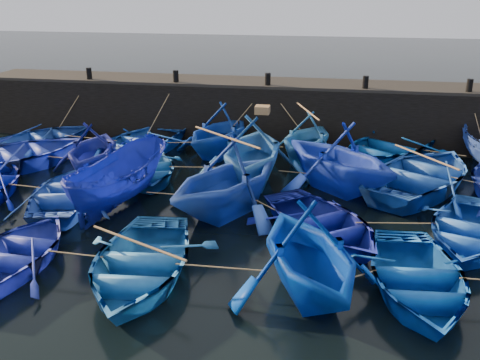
# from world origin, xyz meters

# --- Properties ---
(ground) EXTENTS (120.00, 120.00, 0.00)m
(ground) POSITION_xyz_m (0.00, 0.00, 0.00)
(ground) COLOR black
(ground) RESTS_ON ground
(quay_wall) EXTENTS (26.00, 2.50, 2.50)m
(quay_wall) POSITION_xyz_m (0.00, 10.50, 1.25)
(quay_wall) COLOR black
(quay_wall) RESTS_ON ground
(quay_top) EXTENTS (26.00, 2.50, 0.12)m
(quay_top) POSITION_xyz_m (0.00, 10.50, 2.56)
(quay_top) COLOR black
(quay_top) RESTS_ON quay_wall
(bollard_0) EXTENTS (0.24, 0.24, 0.50)m
(bollard_0) POSITION_xyz_m (-8.00, 9.60, 2.87)
(bollard_0) COLOR black
(bollard_0) RESTS_ON quay_top
(bollard_1) EXTENTS (0.24, 0.24, 0.50)m
(bollard_1) POSITION_xyz_m (-4.00, 9.60, 2.87)
(bollard_1) COLOR black
(bollard_1) RESTS_ON quay_top
(bollard_2) EXTENTS (0.24, 0.24, 0.50)m
(bollard_2) POSITION_xyz_m (0.00, 9.60, 2.87)
(bollard_2) COLOR black
(bollard_2) RESTS_ON quay_top
(bollard_3) EXTENTS (0.24, 0.24, 0.50)m
(bollard_3) POSITION_xyz_m (4.00, 9.60, 2.87)
(bollard_3) COLOR black
(bollard_3) RESTS_ON quay_top
(bollard_4) EXTENTS (0.24, 0.24, 0.50)m
(bollard_4) POSITION_xyz_m (8.00, 9.60, 2.87)
(bollard_4) COLOR black
(bollard_4) RESTS_ON quay_top
(boat_0) EXTENTS (5.15, 5.37, 0.91)m
(boat_0) POSITION_xyz_m (-9.30, 7.60, 0.45)
(boat_0) COLOR navy
(boat_0) RESTS_ON ground
(boat_1) EXTENTS (5.09, 6.02, 1.07)m
(boat_1) POSITION_xyz_m (-5.01, 7.25, 0.53)
(boat_1) COLOR #184AB8
(boat_1) RESTS_ON ground
(boat_2) EXTENTS (4.67, 5.05, 2.20)m
(boat_2) POSITION_xyz_m (-1.68, 7.64, 1.10)
(boat_2) COLOR #0E3694
(boat_2) RESTS_ON ground
(boat_3) EXTENTS (4.22, 4.59, 2.01)m
(boat_3) POSITION_xyz_m (1.82, 7.60, 1.01)
(boat_3) COLOR #3078D5
(boat_3) RESTS_ON ground
(boat_4) EXTENTS (6.37, 6.63, 1.12)m
(boat_4) POSITION_xyz_m (4.99, 8.33, 0.56)
(boat_4) COLOR navy
(boat_4) RESTS_ON ground
(boat_6) EXTENTS (6.39, 6.62, 1.12)m
(boat_6) POSITION_xyz_m (-8.89, 4.83, 0.56)
(boat_6) COLOR #2639C4
(boat_6) RESTS_ON ground
(boat_7) EXTENTS (3.91, 4.35, 2.03)m
(boat_7) POSITION_xyz_m (-5.71, 4.65, 1.01)
(boat_7) COLOR navy
(boat_7) RESTS_ON ground
(boat_8) EXTENTS (4.69, 5.28, 0.91)m
(boat_8) POSITION_xyz_m (-3.68, 4.47, 0.45)
(boat_8) COLOR #1A5CA9
(boat_8) RESTS_ON ground
(boat_9) EXTENTS (4.35, 4.99, 2.54)m
(boat_9) POSITION_xyz_m (0.18, 4.75, 1.27)
(boat_9) COLOR #245CA7
(boat_9) RESTS_ON ground
(boat_10) EXTENTS (6.22, 6.18, 2.48)m
(boat_10) POSITION_xyz_m (3.11, 4.63, 1.24)
(boat_10) COLOR #1935C6
(boat_10) RESTS_ON ground
(boat_11) EXTENTS (6.43, 7.01, 1.19)m
(boat_11) POSITION_xyz_m (5.93, 5.17, 0.59)
(boat_11) COLOR #184599
(boat_11) RESTS_ON ground
(boat_14) EXTENTS (4.02, 4.94, 0.90)m
(boat_14) POSITION_xyz_m (-5.27, 1.75, 0.45)
(boat_14) COLOR #274CB4
(boat_14) RESTS_ON ground
(boat_15) EXTENTS (2.70, 4.95, 1.81)m
(boat_15) POSITION_xyz_m (-3.63, 1.99, 0.91)
(boat_15) COLOR navy
(boat_15) RESTS_ON ground
(boat_16) EXTENTS (5.74, 5.99, 2.44)m
(boat_16) POSITION_xyz_m (-0.19, 1.98, 1.22)
(boat_16) COLOR #1B3C95
(boat_16) RESTS_ON ground
(boat_17) EXTENTS (5.28, 5.53, 0.93)m
(boat_17) POSITION_xyz_m (2.73, 0.90, 0.47)
(boat_17) COLOR navy
(boat_17) RESTS_ON ground
(boat_18) EXTENTS (4.36, 5.19, 0.92)m
(boat_18) POSITION_xyz_m (6.64, 1.23, 0.46)
(boat_18) COLOR #1648AF
(boat_18) RESTS_ON ground
(boat_21) EXTENTS (3.12, 4.23, 0.85)m
(boat_21) POSITION_xyz_m (-4.67, -2.12, 0.43)
(boat_21) COLOR navy
(boat_21) RESTS_ON ground
(boat_22) EXTENTS (3.85, 5.07, 0.99)m
(boat_22) POSITION_xyz_m (-1.43, -2.17, 0.49)
(boat_22) COLOR #1E60AE
(boat_22) RESTS_ON ground
(boat_23) EXTENTS (5.09, 5.39, 2.24)m
(boat_23) POSITION_xyz_m (2.52, -2.11, 1.12)
(boat_23) COLOR #0031A5
(boat_23) RESTS_ON ground
(boat_24) EXTENTS (3.55, 4.70, 0.92)m
(boat_24) POSITION_xyz_m (4.93, -1.64, 0.46)
(boat_24) COLOR #0A48A9
(boat_24) RESTS_ON ground
(wooden_crate) EXTENTS (0.48, 0.44, 0.26)m
(wooden_crate) POSITION_xyz_m (0.48, 4.75, 2.67)
(wooden_crate) COLOR olive
(wooden_crate) RESTS_ON boat_9
(mooring_ropes) EXTENTS (18.07, 11.74, 2.10)m
(mooring_ropes) POSITION_xyz_m (-0.14, 4.91, 0.87)
(mooring_ropes) COLOR tan
(mooring_ropes) RESTS_ON ground
(loose_oars) EXTENTS (9.62, 11.85, 1.51)m
(loose_oars) POSITION_xyz_m (1.53, 3.14, 1.69)
(loose_oars) COLOR #99724C
(loose_oars) RESTS_ON ground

